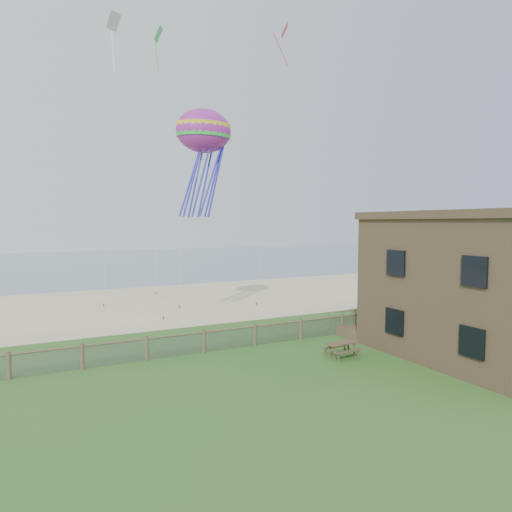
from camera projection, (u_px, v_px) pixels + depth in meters
name	position (u px, v px, depth m)	size (l,w,h in m)	color
ground	(317.00, 379.00, 19.95)	(160.00, 160.00, 0.00)	#2A6121
sand_beach	(172.00, 301.00, 39.51)	(72.00, 20.00, 0.02)	#BEAF89
ocean	(98.00, 262.00, 78.63)	(160.00, 68.00, 0.02)	slate
chainlink_fence	(255.00, 336.00, 25.25)	(36.20, 0.20, 1.25)	brown
motel_deck	(436.00, 322.00, 30.25)	(15.00, 2.00, 0.50)	brown
picnic_table	(342.00, 350.00, 23.15)	(1.64, 1.24, 0.69)	brown
octopus_kite	(204.00, 161.00, 29.53)	(3.61, 2.54, 7.42)	#FF284B
kite_white	(114.00, 37.00, 32.26)	(1.25, 0.70, 3.42)	silver
kite_red	(285.00, 41.00, 32.85)	(0.99, 0.70, 2.46)	red
kite_green	(158.00, 46.00, 38.04)	(1.23, 0.70, 3.10)	green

